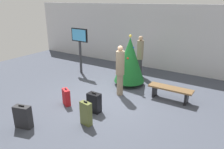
{
  "coord_description": "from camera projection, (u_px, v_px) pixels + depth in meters",
  "views": [
    {
      "loc": [
        4.03,
        -5.74,
        3.48
      ],
      "look_at": [
        0.1,
        0.38,
        0.9
      ],
      "focal_mm": 34.3,
      "sensor_mm": 36.0,
      "label": 1
    }
  ],
  "objects": [
    {
      "name": "ground_plane",
      "position": [
        104.0,
        100.0,
        7.76
      ],
      "size": [
        16.0,
        16.0,
        0.0
      ],
      "primitive_type": "plane",
      "color": "#424754"
    },
    {
      "name": "back_wall",
      "position": [
        156.0,
        37.0,
        10.9
      ],
      "size": [
        16.0,
        0.2,
        3.26
      ],
      "primitive_type": "cube",
      "color": "silver",
      "rests_on": "ground_plane"
    },
    {
      "name": "holiday_tree",
      "position": [
        130.0,
        60.0,
        8.85
      ],
      "size": [
        1.28,
        1.28,
        2.14
      ],
      "color": "#4C3319",
      "rests_on": "ground_plane"
    },
    {
      "name": "flight_info_kiosk",
      "position": [
        80.0,
        42.0,
        10.17
      ],
      "size": [
        0.93,
        0.12,
        2.18
      ],
      "color": "#333338",
      "rests_on": "ground_plane"
    },
    {
      "name": "waiting_bench",
      "position": [
        170.0,
        91.0,
        7.69
      ],
      "size": [
        1.57,
        0.44,
        0.48
      ],
      "color": "brown",
      "rests_on": "ground_plane"
    },
    {
      "name": "traveller_0",
      "position": [
        140.0,
        55.0,
        9.92
      ],
      "size": [
        0.41,
        0.41,
        1.9
      ],
      "color": "#333338",
      "rests_on": "ground_plane"
    },
    {
      "name": "traveller_1",
      "position": [
        120.0,
        69.0,
        7.9
      ],
      "size": [
        0.45,
        0.45,
        1.9
      ],
      "color": "gray",
      "rests_on": "ground_plane"
    },
    {
      "name": "suitcase_0",
      "position": [
        66.0,
        97.0,
        7.35
      ],
      "size": [
        0.42,
        0.34,
        0.61
      ],
      "color": "#B2191E",
      "rests_on": "ground_plane"
    },
    {
      "name": "suitcase_1",
      "position": [
        23.0,
        117.0,
        6.04
      ],
      "size": [
        0.52,
        0.35,
        0.7
      ],
      "color": "#232326",
      "rests_on": "ground_plane"
    },
    {
      "name": "suitcase_2",
      "position": [
        86.0,
        113.0,
        6.16
      ],
      "size": [
        0.38,
        0.22,
        0.75
      ],
      "color": "#59602D",
      "rests_on": "ground_plane"
    },
    {
      "name": "suitcase_3",
      "position": [
        94.0,
        103.0,
        6.88
      ],
      "size": [
        0.43,
        0.26,
        0.68
      ],
      "color": "black",
      "rests_on": "ground_plane"
    }
  ]
}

